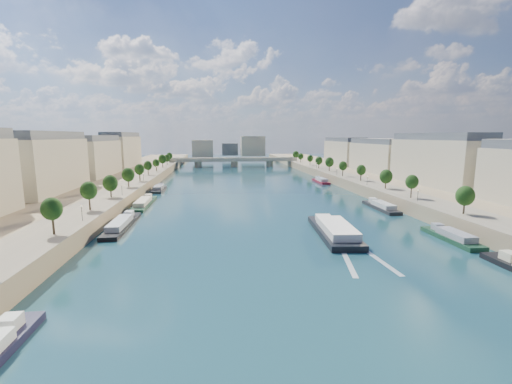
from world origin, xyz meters
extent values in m
plane|color=#0B2434|center=(0.00, 100.00, 0.00)|extent=(700.00, 700.00, 0.00)
cube|color=#9E8460|center=(-72.00, 100.00, 2.50)|extent=(44.00, 520.00, 5.00)
cube|color=#9E8460|center=(72.00, 100.00, 2.50)|extent=(44.00, 520.00, 5.00)
cube|color=gray|center=(-57.00, 100.00, 5.05)|extent=(14.00, 520.00, 0.10)
cube|color=gray|center=(57.00, 100.00, 5.05)|extent=(14.00, 520.00, 0.10)
cylinder|color=#382B1E|center=(-55.00, 18.00, 6.91)|extent=(0.50, 0.50, 3.82)
ellipsoid|color=#133411|center=(-55.00, 18.00, 10.50)|extent=(4.80, 4.80, 5.52)
cylinder|color=#382B1E|center=(-55.00, 42.00, 6.91)|extent=(0.50, 0.50, 3.82)
ellipsoid|color=#133411|center=(-55.00, 42.00, 10.50)|extent=(4.80, 4.80, 5.52)
cylinder|color=#382B1E|center=(-55.00, 66.00, 6.91)|extent=(0.50, 0.50, 3.82)
ellipsoid|color=#133411|center=(-55.00, 66.00, 10.50)|extent=(4.80, 4.80, 5.52)
cylinder|color=#382B1E|center=(-55.00, 90.00, 6.91)|extent=(0.50, 0.50, 3.82)
ellipsoid|color=#133411|center=(-55.00, 90.00, 10.50)|extent=(4.80, 4.80, 5.52)
cylinder|color=#382B1E|center=(-55.00, 114.00, 6.91)|extent=(0.50, 0.50, 3.82)
ellipsoid|color=#133411|center=(-55.00, 114.00, 10.50)|extent=(4.80, 4.80, 5.52)
cylinder|color=#382B1E|center=(-55.00, 138.00, 6.91)|extent=(0.50, 0.50, 3.82)
ellipsoid|color=#133411|center=(-55.00, 138.00, 10.50)|extent=(4.80, 4.80, 5.52)
cylinder|color=#382B1E|center=(-55.00, 162.00, 6.91)|extent=(0.50, 0.50, 3.82)
ellipsoid|color=#133411|center=(-55.00, 162.00, 10.50)|extent=(4.80, 4.80, 5.52)
cylinder|color=#382B1E|center=(-55.00, 186.00, 6.91)|extent=(0.50, 0.50, 3.82)
ellipsoid|color=#133411|center=(-55.00, 186.00, 10.50)|extent=(4.80, 4.80, 5.52)
cylinder|color=#382B1E|center=(-55.00, 210.00, 6.91)|extent=(0.50, 0.50, 3.82)
ellipsoid|color=#133411|center=(-55.00, 210.00, 10.50)|extent=(4.80, 4.80, 5.52)
cylinder|color=#382B1E|center=(-55.00, 234.00, 6.91)|extent=(0.50, 0.50, 3.82)
ellipsoid|color=#133411|center=(-55.00, 234.00, 10.50)|extent=(4.80, 4.80, 5.52)
cylinder|color=#382B1E|center=(55.00, 26.00, 6.91)|extent=(0.50, 0.50, 3.82)
ellipsoid|color=#133411|center=(55.00, 26.00, 10.50)|extent=(4.80, 4.80, 5.52)
cylinder|color=#382B1E|center=(55.00, 50.00, 6.91)|extent=(0.50, 0.50, 3.82)
ellipsoid|color=#133411|center=(55.00, 50.00, 10.50)|extent=(4.80, 4.80, 5.52)
cylinder|color=#382B1E|center=(55.00, 74.00, 6.91)|extent=(0.50, 0.50, 3.82)
ellipsoid|color=#133411|center=(55.00, 74.00, 10.50)|extent=(4.80, 4.80, 5.52)
cylinder|color=#382B1E|center=(55.00, 98.00, 6.91)|extent=(0.50, 0.50, 3.82)
ellipsoid|color=#133411|center=(55.00, 98.00, 10.50)|extent=(4.80, 4.80, 5.52)
cylinder|color=#382B1E|center=(55.00, 122.00, 6.91)|extent=(0.50, 0.50, 3.82)
ellipsoid|color=#133411|center=(55.00, 122.00, 10.50)|extent=(4.80, 4.80, 5.52)
cylinder|color=#382B1E|center=(55.00, 146.00, 6.91)|extent=(0.50, 0.50, 3.82)
ellipsoid|color=#133411|center=(55.00, 146.00, 10.50)|extent=(4.80, 4.80, 5.52)
cylinder|color=#382B1E|center=(55.00, 170.00, 6.91)|extent=(0.50, 0.50, 3.82)
ellipsoid|color=#133411|center=(55.00, 170.00, 10.50)|extent=(4.80, 4.80, 5.52)
cylinder|color=#382B1E|center=(55.00, 194.00, 6.91)|extent=(0.50, 0.50, 3.82)
ellipsoid|color=#133411|center=(55.00, 194.00, 10.50)|extent=(4.80, 4.80, 5.52)
cylinder|color=#382B1E|center=(55.00, 218.00, 6.91)|extent=(0.50, 0.50, 3.82)
ellipsoid|color=#133411|center=(55.00, 218.00, 10.50)|extent=(4.80, 4.80, 5.52)
cylinder|color=#382B1E|center=(55.00, 242.00, 6.91)|extent=(0.50, 0.50, 3.82)
ellipsoid|color=#133411|center=(55.00, 242.00, 10.50)|extent=(4.80, 4.80, 5.52)
cylinder|color=black|center=(-52.50, 30.00, 7.00)|extent=(0.14, 0.14, 4.00)
sphere|color=#FFE5B2|center=(-52.50, 30.00, 9.10)|extent=(0.36, 0.36, 0.36)
cylinder|color=black|center=(-52.50, 70.00, 7.00)|extent=(0.14, 0.14, 4.00)
sphere|color=#FFE5B2|center=(-52.50, 70.00, 9.10)|extent=(0.36, 0.36, 0.36)
cylinder|color=black|center=(-52.50, 110.00, 7.00)|extent=(0.14, 0.14, 4.00)
sphere|color=#FFE5B2|center=(-52.50, 110.00, 9.10)|extent=(0.36, 0.36, 0.36)
cylinder|color=black|center=(-52.50, 150.00, 7.00)|extent=(0.14, 0.14, 4.00)
sphere|color=#FFE5B2|center=(-52.50, 150.00, 9.10)|extent=(0.36, 0.36, 0.36)
cylinder|color=black|center=(-52.50, 190.00, 7.00)|extent=(0.14, 0.14, 4.00)
sphere|color=#FFE5B2|center=(-52.50, 190.00, 9.10)|extent=(0.36, 0.36, 0.36)
cylinder|color=black|center=(52.50, 45.00, 7.00)|extent=(0.14, 0.14, 4.00)
sphere|color=#FFE5B2|center=(52.50, 45.00, 9.10)|extent=(0.36, 0.36, 0.36)
cylinder|color=black|center=(52.50, 85.00, 7.00)|extent=(0.14, 0.14, 4.00)
sphere|color=#FFE5B2|center=(52.50, 85.00, 9.10)|extent=(0.36, 0.36, 0.36)
cylinder|color=black|center=(52.50, 125.00, 7.00)|extent=(0.14, 0.14, 4.00)
sphere|color=#FFE5B2|center=(52.50, 125.00, 9.10)|extent=(0.36, 0.36, 0.36)
cylinder|color=black|center=(52.50, 165.00, 7.00)|extent=(0.14, 0.14, 4.00)
sphere|color=#FFE5B2|center=(52.50, 165.00, 9.10)|extent=(0.36, 0.36, 0.36)
cylinder|color=black|center=(52.50, 205.00, 7.00)|extent=(0.14, 0.14, 4.00)
sphere|color=#FFE5B2|center=(52.50, 205.00, 9.10)|extent=(0.36, 0.36, 0.36)
cube|color=#B9AA8E|center=(-85.00, 83.00, 15.00)|extent=(16.00, 52.00, 20.00)
cube|color=#474C54|center=(-85.00, 83.00, 26.60)|extent=(14.72, 50.44, 3.20)
cube|color=#B9AA8E|center=(-85.00, 141.00, 15.00)|extent=(16.00, 52.00, 20.00)
cube|color=#474C54|center=(-85.00, 141.00, 26.60)|extent=(14.72, 50.44, 3.20)
cube|color=#B9AA8E|center=(-85.00, 199.00, 15.00)|extent=(16.00, 52.00, 20.00)
cube|color=#474C54|center=(-85.00, 199.00, 26.60)|extent=(14.72, 50.44, 3.20)
cube|color=#B9AA8E|center=(85.00, 83.00, 15.00)|extent=(16.00, 52.00, 20.00)
cube|color=#474C54|center=(85.00, 83.00, 26.60)|extent=(14.72, 50.44, 3.20)
cube|color=#B9AA8E|center=(85.00, 141.00, 15.00)|extent=(16.00, 52.00, 20.00)
cube|color=#474C54|center=(85.00, 141.00, 26.60)|extent=(14.72, 50.44, 3.20)
cube|color=#B9AA8E|center=(85.00, 199.00, 15.00)|extent=(16.00, 52.00, 20.00)
cube|color=#474C54|center=(85.00, 199.00, 26.60)|extent=(14.72, 50.44, 3.20)
cube|color=#B9AA8E|center=(-30.00, 310.00, 14.00)|extent=(22.00, 18.00, 18.00)
cube|color=#B9AA8E|center=(25.00, 320.00, 16.00)|extent=(26.00, 20.00, 22.00)
cube|color=#474C54|center=(0.00, 335.00, 12.00)|extent=(18.00, 16.00, 14.00)
cube|color=#C1B79E|center=(0.00, 241.84, 6.20)|extent=(112.00, 11.00, 2.20)
cube|color=#C1B79E|center=(0.00, 236.84, 7.70)|extent=(112.00, 0.80, 0.90)
cube|color=#C1B79E|center=(0.00, 246.84, 7.70)|extent=(112.00, 0.80, 0.90)
cylinder|color=#C1B79E|center=(-32.00, 241.84, 2.50)|extent=(6.40, 6.40, 5.00)
cylinder|color=#C1B79E|center=(0.00, 241.84, 2.50)|extent=(6.40, 6.40, 5.00)
cylinder|color=#C1B79E|center=(32.00, 241.84, 2.50)|extent=(6.40, 6.40, 5.00)
cube|color=#C1B79E|center=(-52.00, 241.84, 2.50)|extent=(6.00, 12.00, 5.00)
cube|color=#C1B79E|center=(52.00, 241.84, 2.50)|extent=(6.00, 12.00, 5.00)
cube|color=black|center=(16.04, 26.34, 0.52)|extent=(11.69, 31.99, 2.24)
cube|color=white|center=(16.04, 23.84, 2.64)|extent=(9.11, 20.93, 2.01)
cube|color=white|center=(16.04, 35.74, 2.54)|extent=(4.79, 4.14, 1.80)
cube|color=silver|center=(12.84, 9.34, 0.02)|extent=(6.61, 25.68, 0.04)
cube|color=silver|center=(19.24, 9.34, 0.02)|extent=(2.07, 26.03, 0.04)
cube|color=white|center=(-45.50, -16.48, 2.10)|extent=(2.50, 2.71, 1.80)
cube|color=black|center=(-45.50, 41.52, 0.30)|extent=(5.00, 30.00, 1.80)
cube|color=silver|center=(-45.50, 39.12, 2.00)|extent=(4.10, 16.50, 1.60)
cube|color=silver|center=(-45.50, 50.52, 2.10)|extent=(2.50, 3.60, 1.80)
cube|color=#183E26|center=(-45.50, 74.86, 0.30)|extent=(5.00, 29.56, 1.80)
cube|color=beige|center=(-45.50, 72.49, 2.00)|extent=(4.10, 16.26, 1.60)
cube|color=beige|center=(-45.50, 83.72, 2.10)|extent=(2.50, 3.55, 1.80)
cube|color=#29292C|center=(-45.50, 112.09, 0.30)|extent=(5.00, 20.21, 1.80)
cube|color=gray|center=(-45.50, 110.47, 2.00)|extent=(4.10, 11.11, 1.60)
cube|color=gray|center=(-45.50, 118.15, 2.10)|extent=(2.50, 2.42, 1.80)
cube|color=beige|center=(45.50, -0.79, 2.10)|extent=(2.50, 3.19, 1.80)
cube|color=#173B26|center=(45.50, 17.41, 0.30)|extent=(5.00, 20.13, 1.80)
cube|color=#94939B|center=(45.50, 15.80, 2.00)|extent=(4.10, 11.07, 1.60)
cube|color=#94939B|center=(45.50, 23.45, 2.10)|extent=(2.50, 2.42, 1.80)
cube|color=black|center=(45.50, 57.07, 0.30)|extent=(5.00, 22.71, 1.80)
cube|color=silver|center=(45.50, 55.26, 2.00)|extent=(4.10, 12.49, 1.60)
cube|color=silver|center=(45.50, 63.89, 2.10)|extent=(2.50, 2.73, 1.80)
cube|color=maroon|center=(45.50, 132.35, 0.30)|extent=(5.00, 21.19, 1.80)
cube|color=#B3B9C0|center=(45.50, 130.66, 2.00)|extent=(4.10, 11.65, 1.60)
cube|color=#B3B9C0|center=(45.50, 138.71, 2.10)|extent=(2.50, 2.54, 1.80)
camera|label=1|loc=(-16.81, -63.93, 27.63)|focal=24.00mm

